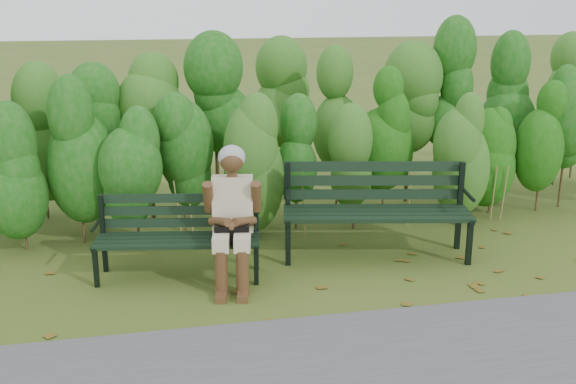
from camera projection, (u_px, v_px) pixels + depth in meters
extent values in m
plane|color=#40591C|center=(295.00, 275.00, 6.64)|extent=(80.00, 80.00, 0.00)
cylinder|color=#47381E|center=(19.00, 214.00, 7.22)|extent=(0.03, 0.03, 0.80)
ellipsoid|color=#19570D|center=(12.00, 156.00, 7.04)|extent=(0.64, 0.64, 1.44)
cylinder|color=#47381E|center=(78.00, 210.00, 7.34)|extent=(0.03, 0.03, 0.80)
ellipsoid|color=#19570D|center=(73.00, 153.00, 7.16)|extent=(0.64, 0.64, 1.44)
cylinder|color=#47381E|center=(136.00, 207.00, 7.46)|extent=(0.03, 0.03, 0.80)
ellipsoid|color=#19570D|center=(132.00, 150.00, 7.28)|extent=(0.64, 0.64, 1.44)
cylinder|color=#47381E|center=(191.00, 203.00, 7.58)|extent=(0.03, 0.03, 0.80)
ellipsoid|color=#19570D|center=(189.00, 148.00, 7.40)|extent=(0.64, 0.64, 1.44)
cylinder|color=#47381E|center=(245.00, 200.00, 7.70)|extent=(0.03, 0.03, 0.80)
ellipsoid|color=#19570D|center=(244.00, 146.00, 7.52)|extent=(0.64, 0.64, 1.44)
cylinder|color=#47381E|center=(297.00, 197.00, 7.82)|extent=(0.03, 0.03, 0.80)
ellipsoid|color=#19570D|center=(297.00, 143.00, 7.64)|extent=(0.64, 0.64, 1.44)
cylinder|color=#47381E|center=(348.00, 194.00, 7.93)|extent=(0.03, 0.03, 0.80)
ellipsoid|color=#19570D|center=(349.00, 141.00, 7.76)|extent=(0.64, 0.64, 1.44)
cylinder|color=#47381E|center=(397.00, 191.00, 8.05)|extent=(0.03, 0.03, 0.80)
ellipsoid|color=#19570D|center=(399.00, 139.00, 7.88)|extent=(0.64, 0.64, 1.44)
cylinder|color=#47381E|center=(445.00, 189.00, 8.17)|extent=(0.03, 0.03, 0.80)
ellipsoid|color=#19570D|center=(448.00, 137.00, 7.99)|extent=(0.64, 0.64, 1.44)
cylinder|color=#47381E|center=(491.00, 186.00, 8.29)|extent=(0.03, 0.03, 0.80)
ellipsoid|color=#19570D|center=(495.00, 135.00, 8.11)|extent=(0.64, 0.64, 1.44)
cylinder|color=#47381E|center=(536.00, 183.00, 8.41)|extent=(0.03, 0.03, 0.80)
ellipsoid|color=#19570D|center=(541.00, 133.00, 8.23)|extent=(0.64, 0.64, 1.44)
cylinder|color=#47381E|center=(38.00, 177.00, 8.13)|extent=(0.04, 0.04, 1.10)
ellipsoid|color=#0E570D|center=(30.00, 104.00, 7.89)|extent=(0.70, 0.70, 1.98)
cylinder|color=#47381E|center=(103.00, 173.00, 8.28)|extent=(0.04, 0.04, 1.10)
ellipsoid|color=#0E570D|center=(98.00, 102.00, 8.04)|extent=(0.70, 0.70, 1.98)
cylinder|color=#47381E|center=(167.00, 170.00, 8.43)|extent=(0.04, 0.04, 1.10)
ellipsoid|color=#0E570D|center=(163.00, 100.00, 8.19)|extent=(0.70, 0.70, 1.98)
cylinder|color=#47381E|center=(228.00, 167.00, 8.58)|extent=(0.04, 0.04, 1.10)
ellipsoid|color=#0E570D|center=(226.00, 98.00, 8.34)|extent=(0.70, 0.70, 1.98)
cylinder|color=#47381E|center=(287.00, 164.00, 8.73)|extent=(0.04, 0.04, 1.10)
ellipsoid|color=#0E570D|center=(287.00, 97.00, 8.49)|extent=(0.70, 0.70, 1.98)
cylinder|color=#47381E|center=(344.00, 161.00, 8.88)|extent=(0.04, 0.04, 1.10)
ellipsoid|color=#0E570D|center=(345.00, 95.00, 8.63)|extent=(0.70, 0.70, 1.98)
cylinder|color=#47381E|center=(399.00, 159.00, 9.03)|extent=(0.04, 0.04, 1.10)
ellipsoid|color=#0E570D|center=(402.00, 93.00, 8.78)|extent=(0.70, 0.70, 1.98)
cylinder|color=#47381E|center=(452.00, 156.00, 9.18)|extent=(0.04, 0.04, 1.10)
ellipsoid|color=#0E570D|center=(456.00, 92.00, 8.93)|extent=(0.70, 0.70, 1.98)
cylinder|color=#47381E|center=(503.00, 154.00, 9.33)|extent=(0.04, 0.04, 1.10)
ellipsoid|color=#0E570D|center=(509.00, 90.00, 9.08)|extent=(0.70, 0.70, 1.98)
cylinder|color=#47381E|center=(553.00, 151.00, 9.48)|extent=(0.04, 0.04, 1.10)
ellipsoid|color=#0E570D|center=(560.00, 89.00, 9.23)|extent=(0.70, 0.70, 1.98)
cube|color=brown|center=(203.00, 268.00, 6.80)|extent=(0.11, 0.11, 0.01)
cube|color=brown|center=(289.00, 296.00, 6.15)|extent=(0.10, 0.08, 0.01)
cube|color=brown|center=(207.00, 295.00, 6.18)|extent=(0.09, 0.07, 0.01)
cube|color=brown|center=(474.00, 298.00, 6.13)|extent=(0.10, 0.08, 0.01)
cube|color=brown|center=(573.00, 285.00, 6.40)|extent=(0.10, 0.11, 0.01)
cube|color=brown|center=(526.00, 247.00, 7.36)|extent=(0.11, 0.11, 0.01)
cube|color=brown|center=(151.00, 269.00, 6.76)|extent=(0.10, 0.11, 0.01)
cube|color=brown|center=(295.00, 267.00, 6.82)|extent=(0.11, 0.10, 0.01)
cube|color=brown|center=(331.00, 251.00, 7.25)|extent=(0.10, 0.08, 0.01)
cube|color=brown|center=(55.00, 336.00, 5.43)|extent=(0.09, 0.10, 0.01)
cube|color=brown|center=(462.00, 279.00, 6.54)|extent=(0.11, 0.11, 0.01)
cube|color=brown|center=(351.00, 291.00, 6.26)|extent=(0.08, 0.09, 0.01)
cube|color=brown|center=(466.00, 256.00, 7.11)|extent=(0.09, 0.08, 0.01)
cube|color=brown|center=(392.00, 315.00, 5.79)|extent=(0.10, 0.09, 0.01)
cube|color=brown|center=(435.00, 263.00, 6.92)|extent=(0.11, 0.11, 0.01)
cube|color=brown|center=(110.00, 310.00, 5.88)|extent=(0.11, 0.11, 0.01)
cube|color=brown|center=(26.00, 300.00, 6.08)|extent=(0.07, 0.09, 0.01)
cube|color=brown|center=(155.00, 269.00, 6.78)|extent=(0.11, 0.10, 0.01)
cube|color=brown|center=(263.00, 250.00, 7.28)|extent=(0.11, 0.11, 0.01)
cube|color=brown|center=(430.00, 229.00, 7.93)|extent=(0.08, 0.10, 0.01)
cube|color=brown|center=(396.00, 244.00, 7.47)|extent=(0.11, 0.11, 0.01)
cube|color=brown|center=(64.00, 334.00, 5.46)|extent=(0.11, 0.11, 0.01)
cube|color=brown|center=(406.00, 258.00, 7.06)|extent=(0.09, 0.11, 0.01)
cube|color=brown|center=(83.00, 313.00, 5.83)|extent=(0.09, 0.10, 0.01)
cube|color=brown|center=(193.00, 332.00, 5.50)|extent=(0.11, 0.11, 0.01)
cube|color=brown|center=(31.00, 282.00, 6.46)|extent=(0.10, 0.08, 0.01)
cube|color=black|center=(176.00, 246.00, 6.29)|extent=(1.57, 0.36, 0.03)
cube|color=black|center=(177.00, 242.00, 6.40)|extent=(1.57, 0.36, 0.03)
cube|color=black|center=(178.00, 238.00, 6.50)|extent=(1.57, 0.36, 0.03)
cube|color=black|center=(180.00, 234.00, 6.61)|extent=(1.57, 0.36, 0.03)
cube|color=black|center=(180.00, 223.00, 6.66)|extent=(1.56, 0.31, 0.09)
cube|color=black|center=(180.00, 210.00, 6.64)|extent=(1.56, 0.31, 0.09)
cube|color=black|center=(179.00, 198.00, 6.61)|extent=(1.56, 0.31, 0.09)
cube|color=black|center=(96.00, 267.00, 6.31)|extent=(0.05, 0.05, 0.39)
cube|color=black|center=(103.00, 234.00, 6.61)|extent=(0.05, 0.05, 0.79)
cube|color=black|center=(99.00, 243.00, 6.43)|extent=(0.12, 0.44, 0.03)
cylinder|color=black|center=(96.00, 225.00, 6.33)|extent=(0.09, 0.33, 0.03)
cube|color=black|center=(256.00, 265.00, 6.36)|extent=(0.05, 0.05, 0.39)
cube|color=black|center=(256.00, 232.00, 6.67)|extent=(0.05, 0.05, 0.79)
cube|color=black|center=(256.00, 241.00, 6.48)|extent=(0.12, 0.44, 0.03)
cylinder|color=black|center=(256.00, 223.00, 6.38)|extent=(0.09, 0.33, 0.03)
cube|color=black|center=(379.00, 220.00, 6.77)|extent=(1.91, 0.49, 0.04)
cube|color=black|center=(378.00, 215.00, 6.90)|extent=(1.91, 0.49, 0.04)
cube|color=black|center=(376.00, 211.00, 7.03)|extent=(1.91, 0.49, 0.04)
cube|color=black|center=(374.00, 208.00, 7.16)|extent=(1.91, 0.49, 0.04)
cube|color=black|center=(373.00, 194.00, 7.22)|extent=(1.90, 0.44, 0.11)
cube|color=black|center=(374.00, 180.00, 7.19)|extent=(1.90, 0.44, 0.11)
cube|color=black|center=(374.00, 166.00, 7.17)|extent=(1.90, 0.44, 0.11)
cube|color=black|center=(288.00, 243.00, 6.82)|extent=(0.06, 0.06, 0.48)
cube|color=black|center=(288.00, 206.00, 7.19)|extent=(0.06, 0.06, 0.96)
cube|color=black|center=(288.00, 216.00, 6.96)|extent=(0.16, 0.54, 0.04)
cylinder|color=black|center=(288.00, 195.00, 6.85)|extent=(0.12, 0.40, 0.04)
cube|color=black|center=(469.00, 242.00, 6.83)|extent=(0.06, 0.06, 0.48)
cube|color=black|center=(460.00, 206.00, 7.21)|extent=(0.06, 0.06, 0.96)
cube|color=black|center=(465.00, 215.00, 6.98)|extent=(0.16, 0.54, 0.04)
cylinder|color=black|center=(468.00, 195.00, 6.86)|extent=(0.12, 0.40, 0.04)
cube|color=beige|center=(222.00, 238.00, 6.22)|extent=(0.22, 0.47, 0.14)
cube|color=beige|center=(243.00, 238.00, 6.23)|extent=(0.22, 0.47, 0.14)
cylinder|color=#50341C|center=(221.00, 273.00, 6.12)|extent=(0.14, 0.14, 0.44)
cylinder|color=#50341C|center=(243.00, 273.00, 6.13)|extent=(0.14, 0.14, 0.44)
cube|color=#50341C|center=(221.00, 296.00, 6.09)|extent=(0.13, 0.23, 0.06)
cube|color=#50341C|center=(243.00, 296.00, 6.10)|extent=(0.13, 0.23, 0.06)
cube|color=beige|center=(233.00, 204.00, 6.43)|extent=(0.42, 0.33, 0.55)
cylinder|color=#50341C|center=(232.00, 175.00, 6.33)|extent=(0.10, 0.10, 0.11)
sphere|color=#50341C|center=(232.00, 161.00, 6.28)|extent=(0.22, 0.22, 0.22)
ellipsoid|color=gray|center=(232.00, 157.00, 6.30)|extent=(0.26, 0.25, 0.23)
cylinder|color=#50341C|center=(208.00, 197.00, 6.32)|extent=(0.13, 0.24, 0.33)
cylinder|color=#50341C|center=(256.00, 197.00, 6.33)|extent=(0.13, 0.24, 0.33)
cylinder|color=#50341C|center=(220.00, 222.00, 6.24)|extent=(0.21, 0.30, 0.14)
cylinder|color=#50341C|center=(244.00, 222.00, 6.25)|extent=(0.27, 0.26, 0.14)
sphere|color=#50341C|center=(232.00, 226.00, 6.19)|extent=(0.12, 0.12, 0.12)
cube|color=black|center=(232.00, 233.00, 6.22)|extent=(0.34, 0.18, 0.17)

